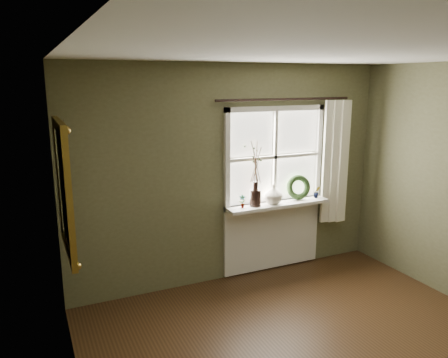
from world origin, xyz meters
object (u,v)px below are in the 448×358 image
cream_vase (273,194)px  gilt_mirror (63,188)px  dark_jug (255,198)px  wreath (298,190)px

cream_vase → gilt_mirror: gilt_mirror is taller
dark_jug → wreath: size_ratio=0.63×
dark_jug → gilt_mirror: size_ratio=0.17×
cream_vase → dark_jug: bearing=180.0°
dark_jug → gilt_mirror: 2.31m
wreath → gilt_mirror: size_ratio=0.27×
wreath → gilt_mirror: (-2.84, -0.60, 0.46)m
wreath → gilt_mirror: gilt_mirror is taller
cream_vase → gilt_mirror: size_ratio=0.21×
wreath → cream_vase: bearing=-164.3°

